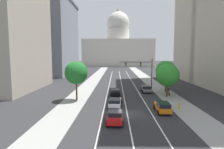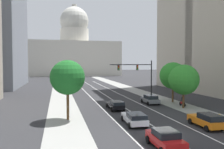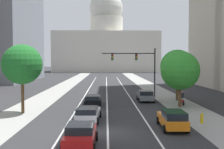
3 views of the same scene
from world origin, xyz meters
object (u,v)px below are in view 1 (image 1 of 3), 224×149
capitol_building (118,47)px  car_red (115,116)px  car_orange (163,107)px  car_black (115,92)px  street_tree_near_left (76,73)px  street_tree_far_right (166,71)px  cyclist (168,91)px  car_gray (146,89)px  fire_hydrant (179,106)px  traffic_signal_mast (142,68)px  car_white (115,102)px  street_tree_near_right (168,75)px

capitol_building → car_red: capitol_building is taller
car_orange → car_black: car_orange is taller
car_red → street_tree_near_left: (-7.09, 11.33, 4.31)m
street_tree_far_right → street_tree_near_left: (-18.51, -8.70, 0.42)m
car_red → cyclist: cyclist is taller
car_orange → car_gray: car_orange is taller
car_orange → street_tree_near_left: (-14.04, 6.89, 4.29)m
street_tree_far_right → car_red: bearing=-119.7°
fire_hydrant → cyclist: 9.82m
traffic_signal_mast → street_tree_far_right: 6.20m
car_black → car_gray: car_gray is taller
car_red → car_black: bearing=1.1°
car_gray → cyclist: size_ratio=2.51×
car_white → street_tree_far_right: (11.42, 12.65, 3.94)m
street_tree_near_left → car_red: bearing=-57.9°
car_red → cyclist: bearing=-33.3°
car_black → fire_hydrant: size_ratio=5.06×
traffic_signal_mast → cyclist: 9.93m
cyclist → street_tree_near_left: 19.19m
car_orange → car_white: (-6.96, 2.94, -0.08)m
street_tree_far_right → car_black: bearing=-160.7°
car_black → car_white: (-0.01, -8.65, 0.01)m
car_red → car_white: (-0.01, 7.37, -0.05)m
car_gray → fire_hydrant: (3.05, -13.14, -0.32)m
car_white → car_red: bearing=-177.1°
traffic_signal_mast → street_tree_far_right: bearing=-38.1°
car_white → capitol_building: bearing=1.9°
traffic_signal_mast → street_tree_near_left: (-13.64, -12.51, -0.04)m
car_orange → traffic_signal_mast: size_ratio=0.55×
capitol_building → car_orange: bearing=-87.4°
street_tree_far_right → car_orange: bearing=-106.0°
car_orange → street_tree_near_right: size_ratio=0.67×
fire_hydrant → cyclist: cyclist is taller
car_black → car_red: bearing=179.4°
cyclist → car_white: bearing=124.5°
car_black → street_tree_near_right: size_ratio=0.69×
car_red → traffic_signal_mast: bearing=-14.3°
car_black → cyclist: 11.00m
car_red → traffic_signal_mast: size_ratio=0.50×
street_tree_near_left → fire_hydrant: bearing=-16.4°
car_gray → car_red: car_red is taller
car_red → street_tree_near_right: 18.35m
car_orange → street_tree_near_left: size_ratio=0.62×
fire_hydrant → car_black: bearing=135.8°
car_orange → car_red: bearing=123.8°
car_red → capitol_building: bearing=0.3°
street_tree_far_right → street_tree_near_right: size_ratio=1.06×
car_red → street_tree_far_right: size_ratio=0.58×
car_orange → traffic_signal_mast: traffic_signal_mast is taller
capitol_building → car_black: size_ratio=11.13×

